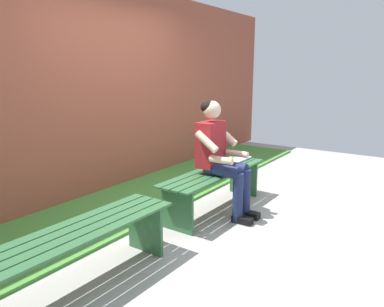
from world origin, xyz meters
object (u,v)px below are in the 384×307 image
object	(u,v)px
bench_far	(76,246)
book_open	(239,160)
bench_near	(215,181)
apple	(230,159)
person_seated	(220,153)

from	to	relation	value
bench_far	book_open	world-z (taller)	book_open
bench_near	apple	xyz separation A→B (m)	(-0.46, -0.05, 0.15)
apple	person_seated	bearing A→B (deg)	16.36
bench_near	apple	size ratio (longest dim) A/B	22.48
bench_near	person_seated	distance (m)	0.37
bench_near	book_open	size ratio (longest dim) A/B	4.01
bench_far	book_open	xyz separation A→B (m)	(-2.55, -0.01, 0.12)
bench_near	person_seated	size ratio (longest dim) A/B	1.30
bench_near	apple	world-z (taller)	apple
bench_near	person_seated	bearing A→B (deg)	55.62
bench_far	bench_near	bearing A→B (deg)	180.00
apple	book_open	world-z (taller)	apple
person_seated	book_open	bearing A→B (deg)	-170.59
bench_far	person_seated	distance (m)	1.91
bench_far	person_seated	size ratio (longest dim) A/B	1.34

